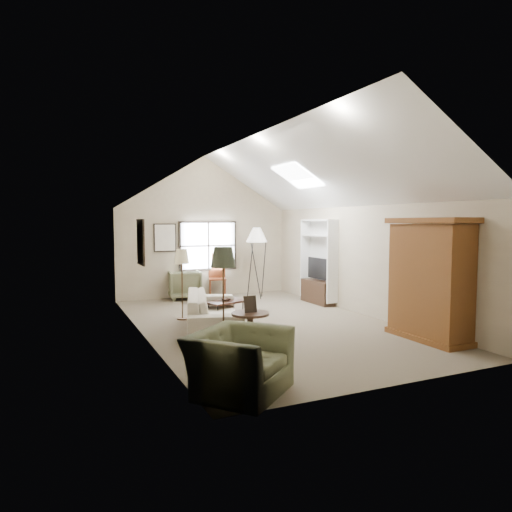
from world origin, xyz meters
name	(u,v)px	position (x,y,z in m)	size (l,w,h in m)	color
room_shell	(264,170)	(0.00, 0.00, 3.21)	(5.01, 8.01, 4.00)	#746953
window	(208,246)	(0.10, 3.96, 1.45)	(1.72, 0.08, 1.42)	black
skylight	(298,176)	(1.30, 0.90, 3.22)	(0.80, 1.20, 0.52)	white
wall_art	(154,240)	(-1.88, 1.94, 1.73)	(1.97, 3.71, 0.88)	black
armoire	(430,279)	(2.18, -2.40, 1.10)	(0.60, 1.50, 2.20)	brown
tv_alcove	(319,260)	(2.34, 1.60, 1.15)	(0.32, 1.30, 2.10)	white
media_console	(318,292)	(2.32, 1.60, 0.30)	(0.34, 1.18, 0.60)	#382316
tv_panel	(318,268)	(2.32, 1.60, 0.92)	(0.05, 0.90, 0.55)	black
sofa	(213,311)	(-1.15, -0.09, 0.37)	(2.52, 0.99, 0.74)	beige
armchair_near	(239,362)	(-1.94, -3.38, 0.39)	(1.19, 1.04, 0.77)	#5E6748
armchair_far	(184,285)	(-0.69, 3.70, 0.40)	(0.85, 0.88, 0.80)	#5A5D41
coffee_table	(226,311)	(-0.61, 0.63, 0.21)	(0.83, 0.46, 0.42)	#3A2118
bowl	(226,300)	(-0.61, 0.63, 0.45)	(0.20, 0.20, 0.05)	#321C14
side_table	(250,331)	(-1.05, -1.69, 0.32)	(0.63, 0.63, 0.63)	#392217
side_chair	(217,275)	(0.28, 3.70, 0.62)	(0.48, 0.48, 1.24)	brown
tripod_lamp	(257,262)	(1.18, 2.96, 1.01)	(0.58, 0.58, 2.02)	white
dark_lamp	(223,298)	(-1.45, -1.49, 0.88)	(0.42, 0.42, 1.76)	#272C1F
tan_lamp	(182,284)	(-1.45, 1.11, 0.79)	(0.32, 0.32, 1.58)	tan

